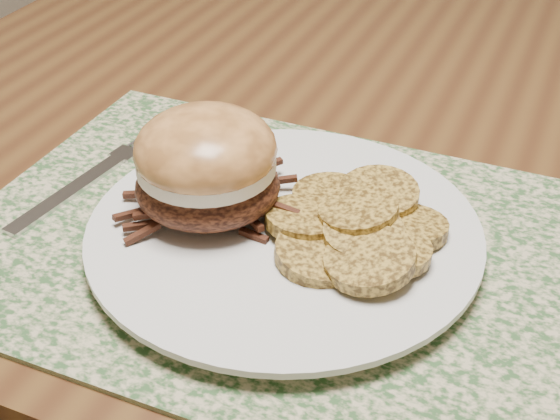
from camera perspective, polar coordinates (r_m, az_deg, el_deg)
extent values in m
cylinder|color=brown|center=(1.41, -5.14, 3.44)|extent=(0.06, 0.06, 0.71)
cube|color=#31552C|center=(0.56, -0.24, -2.49)|extent=(0.45, 0.33, 0.00)
cylinder|color=silver|center=(0.55, 0.31, -1.86)|extent=(0.26, 0.26, 0.02)
ellipsoid|color=black|center=(0.55, -5.30, 1.75)|extent=(0.13, 0.13, 0.04)
cylinder|color=beige|center=(0.54, -5.41, 3.48)|extent=(0.13, 0.13, 0.01)
ellipsoid|color=#C27E3F|center=(0.53, -5.48, 4.42)|extent=(0.13, 0.13, 0.05)
cylinder|color=#AF8833|center=(0.57, 3.71, 1.00)|extent=(0.06, 0.06, 0.01)
cylinder|color=#AF8833|center=(0.56, 7.25, 1.18)|extent=(0.08, 0.08, 0.02)
cylinder|color=#AF8833|center=(0.54, 9.17, -1.20)|extent=(0.06, 0.06, 0.02)
cylinder|color=#AF8833|center=(0.53, 1.79, -0.66)|extent=(0.08, 0.08, 0.02)
cylinder|color=#AF8833|center=(0.53, 5.77, -0.09)|extent=(0.06, 0.06, 0.02)
cylinder|color=#AF8833|center=(0.51, 8.40, -2.91)|extent=(0.06, 0.06, 0.01)
cylinder|color=#AF8833|center=(0.51, 3.01, -3.20)|extent=(0.08, 0.08, 0.02)
cylinder|color=#AF8833|center=(0.50, 6.59, -3.62)|extent=(0.08, 0.08, 0.02)
cylinder|color=#AF8833|center=(0.52, 6.12, -1.72)|extent=(0.07, 0.07, 0.02)
cube|color=silver|center=(0.62, -15.31, 1.15)|extent=(0.03, 0.12, 0.00)
cube|color=silver|center=(0.66, -11.25, 4.03)|extent=(0.02, 0.02, 0.00)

